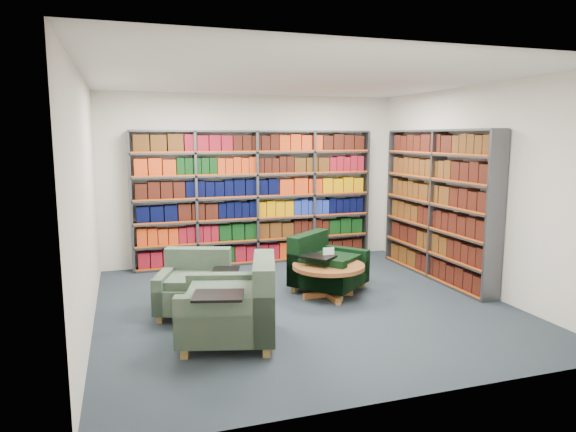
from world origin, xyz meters
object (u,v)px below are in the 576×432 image
object	(u,v)px
chair_teal_front	(237,309)
chair_green_right	(324,268)
coffee_table	(328,271)
chair_teal_left	(195,287)

from	to	relation	value
chair_teal_front	chair_green_right	bearing A→B (deg)	43.13
coffee_table	chair_green_right	bearing A→B (deg)	78.30
chair_teal_left	chair_teal_front	xyz separation A→B (m)	(0.28, -1.08, 0.06)
chair_green_right	chair_teal_front	bearing A→B (deg)	-136.87
chair_teal_front	coffee_table	size ratio (longest dim) A/B	1.32
chair_teal_left	coffee_table	xyz separation A→B (m)	(1.75, 0.01, 0.06)
chair_green_right	coffee_table	size ratio (longest dim) A/B	1.26
chair_green_right	chair_teal_front	distance (m)	2.11
chair_green_right	coffee_table	distance (m)	0.37
chair_green_right	chair_teal_left	bearing A→B (deg)	-168.79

